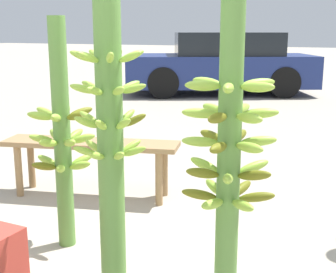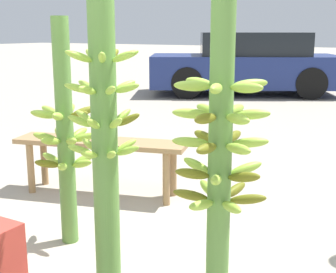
{
  "view_description": "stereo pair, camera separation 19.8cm",
  "coord_description": "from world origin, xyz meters",
  "px_view_note": "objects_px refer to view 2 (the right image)",
  "views": [
    {
      "loc": [
        1.28,
        -1.74,
        1.38
      ],
      "look_at": [
        0.07,
        0.74,
        0.76
      ],
      "focal_mm": 50.0,
      "sensor_mm": 36.0,
      "label": 1
    },
    {
      "loc": [
        1.45,
        -1.65,
        1.38
      ],
      "look_at": [
        0.07,
        0.74,
        0.76
      ],
      "focal_mm": 50.0,
      "sensor_mm": 36.0,
      "label": 2
    }
  ],
  "objects_px": {
    "banana_stalk_left": "(65,135)",
    "market_bench": "(101,149)",
    "banana_stalk_center": "(104,130)",
    "parked_car": "(246,64)",
    "banana_stalk_right": "(220,145)"
  },
  "relations": [
    {
      "from": "banana_stalk_left",
      "to": "banana_stalk_right",
      "type": "relative_size",
      "value": 0.86
    },
    {
      "from": "market_bench",
      "to": "parked_car",
      "type": "height_order",
      "value": "parked_car"
    },
    {
      "from": "banana_stalk_center",
      "to": "market_bench",
      "type": "relative_size",
      "value": 1.14
    },
    {
      "from": "banana_stalk_center",
      "to": "parked_car",
      "type": "height_order",
      "value": "banana_stalk_center"
    },
    {
      "from": "banana_stalk_right",
      "to": "banana_stalk_center",
      "type": "bearing_deg",
      "value": -170.04
    },
    {
      "from": "market_bench",
      "to": "banana_stalk_center",
      "type": "bearing_deg",
      "value": -66.37
    },
    {
      "from": "market_bench",
      "to": "banana_stalk_right",
      "type": "bearing_deg",
      "value": -50.34
    },
    {
      "from": "banana_stalk_right",
      "to": "market_bench",
      "type": "height_order",
      "value": "banana_stalk_right"
    },
    {
      "from": "banana_stalk_left",
      "to": "market_bench",
      "type": "relative_size",
      "value": 0.97
    },
    {
      "from": "banana_stalk_left",
      "to": "banana_stalk_right",
      "type": "distance_m",
      "value": 1.21
    },
    {
      "from": "banana_stalk_left",
      "to": "market_bench",
      "type": "bearing_deg",
      "value": 114.82
    },
    {
      "from": "parked_car",
      "to": "banana_stalk_center",
      "type": "bearing_deg",
      "value": 168.1
    },
    {
      "from": "banana_stalk_center",
      "to": "market_bench",
      "type": "distance_m",
      "value": 1.62
    },
    {
      "from": "banana_stalk_center",
      "to": "parked_car",
      "type": "distance_m",
      "value": 8.37
    },
    {
      "from": "banana_stalk_center",
      "to": "banana_stalk_left",
      "type": "bearing_deg",
      "value": 149.7
    }
  ]
}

